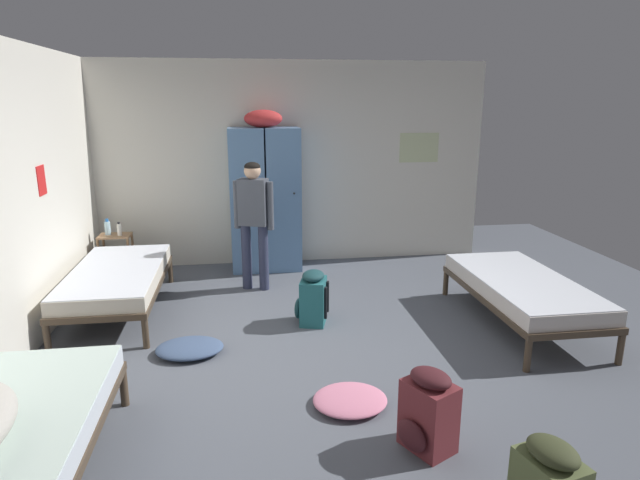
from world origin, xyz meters
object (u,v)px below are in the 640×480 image
Objects in this scene: water_bottle at (108,228)px; clothes_pile_pink at (350,400)px; bed_left_rear at (117,278)px; bed_left_front at (6,440)px; backpack_teal at (312,298)px; shelf_unit at (116,252)px; lotion_bottle at (119,229)px; person_traveler at (254,214)px; locker_bank at (265,197)px; bed_right at (522,288)px; clothes_pile_denim at (190,348)px; backpack_maroon at (428,412)px.

water_bottle is 0.37× the size of clothes_pile_pink.
bed_left_rear reaches higher than clothes_pile_pink.
backpack_teal is at bearing 48.23° from bed_left_front.
shelf_unit reaches higher than bed_left_front.
lotion_bottle reaches higher than backpack_teal.
shelf_unit is at bearing 160.05° from person_traveler.
locker_bank reaches higher than bed_right.
backpack_teal is at bearing -36.86° from water_bottle.
bed_left_front is 2.99m from backpack_teal.
shelf_unit reaches higher than backpack_teal.
backpack_teal is 0.92× the size of clothes_pile_denim.
shelf_unit is 0.30× the size of bed_left_rear.
clothes_pile_pink is (0.08, -1.55, -0.22)m from backpack_teal.
clothes_pile_denim reaches higher than clothes_pile_pink.
locker_bank is at bearing 100.81° from backpack_teal.
person_traveler is 2.75× the size of backpack_teal.
lotion_bottle is at bearing 124.81° from clothes_pile_pink.
bed_left_rear is 1.00× the size of bed_right.
backpack_teal reaches higher than clothes_pile_pink.
clothes_pile_pink is at bearing -53.94° from water_bottle.
clothes_pile_pink is at bearing -77.01° from person_traveler.
bed_right is 4.69m from lotion_bottle.
person_traveler is at bearing 107.24° from backpack_maroon.
backpack_maroon is at bearing 2.58° from bed_left_front.
bed_left_rear is (0.00, 2.80, 0.00)m from bed_left_front.
locker_bank is at bearing 101.62° from backpack_maroon.
lotion_bottle is at bearing -21.80° from water_bottle.
clothes_pile_pink is (0.61, -2.65, -0.87)m from person_traveler.
shelf_unit is at bearing 154.34° from bed_right.
person_traveler is at bearing 66.39° from bed_left_front.
lotion_bottle is (-1.81, -0.23, -0.32)m from locker_bank.
water_bottle reaches higher than backpack_teal.
lotion_bottle is 0.31× the size of backpack_maroon.
person_traveler is 3.43m from backpack_maroon.
locker_bank is at bearing 4.87° from water_bottle.
lotion_bottle reaches higher than backpack_maroon.
backpack_maroon is 0.72m from clothes_pile_pink.
locker_bank is at bearing 137.05° from bed_right.
bed_left_rear is 9.41× the size of water_bottle.
lotion_bottle reaches higher than bed_left_rear.
clothes_pile_denim is at bearing -155.88° from backpack_teal.
bed_right is at bearing -25.66° from shelf_unit.
bed_right is 3.01m from person_traveler.
bed_right is 3.45× the size of backpack_maroon.
shelf_unit is 2.50m from clothes_pile_denim.
clothes_pile_pink is (-1.98, -1.21, -0.34)m from bed_right.
locker_bank reaches higher than backpack_teal.
shelf_unit reaches higher than clothes_pile_pink.
locker_bank reaches higher than bed_left_rear.
bed_right is (4.04, 1.89, 0.00)m from bed_left_front.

